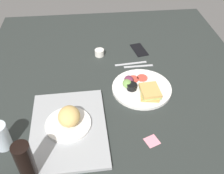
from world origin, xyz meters
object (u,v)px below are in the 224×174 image
Objects in this scene: espresso_cup at (99,53)px; soda_bottle at (25,162)px; fork at (138,66)px; cell_phone at (139,50)px; knife at (131,63)px; bread_plate_near at (69,120)px; drinking_glass at (1,136)px; serving_tray at (69,128)px; plate_with_salad at (141,88)px; sticky_note at (152,141)px.

soda_bottle is at bearing 158.06° from espresso_cup.
fork is 17.25cm from cell_phone.
cell_phone is (16.89, -3.49, 0.15)cm from fork.
cell_phone is at bearing -123.54° from knife.
drinking_glass reaches higher than bread_plate_near.
serving_tray is 4.30cm from bread_plate_near.
bread_plate_near is (1.23, -0.48, 4.09)cm from serving_tray.
plate_with_salad reaches higher than sticky_note.
fork is (49.08, -65.59, -5.91)cm from drinking_glass.
bread_plate_near is 3.61× the size of sticky_note.
sticky_note is at bearing -93.77° from drinking_glass.
knife is 1.32× the size of cell_phone.
espresso_cup is 0.33× the size of fork.
bread_plate_near is at bearing 46.06° from fork.
espresso_cup reaches higher than sticky_note.
knife is at bearing 3.86° from plate_with_salad.
drinking_glass is 0.68× the size of soda_bottle.
serving_tray is 2.65× the size of fork.
knife is (45.88, -35.14, -0.55)cm from serving_tray.
drinking_glass is (-6.20, 26.44, 5.36)cm from serving_tray.
serving_tray is 2.23× the size of bread_plate_near.
bread_plate_near reaches higher than espresso_cup.
bread_plate_near is at bearing -74.57° from drinking_glass.
espresso_cup is 1.00× the size of sticky_note.
espresso_cup is (56.45, -17.47, 1.20)cm from serving_tray.
soda_bottle is at bearing 130.76° from plate_with_salad.
serving_tray reaches higher than knife.
drinking_glass is 76.62cm from espresso_cup.
espresso_cup is 0.39× the size of cell_phone.
sticky_note is at bearing 84.97° from knife.
sticky_note is (-10.27, -35.33, -0.74)cm from serving_tray.
bread_plate_near is at bearing 162.90° from espresso_cup.
cell_phone is at bearing -102.74° from fork.
soda_bottle is at bearing 147.58° from bread_plate_near.
drinking_glass is 2.20× the size of sticky_note.
serving_tray reaches higher than cell_phone.
fork is (20.64, -2.40, -1.37)cm from plate_with_salad.
espresso_cup is (55.22, -16.99, -2.89)cm from bread_plate_near.
drinking_glass reaches higher than serving_tray.
plate_with_salad is 5.49× the size of espresso_cup.
cell_phone is at bearing -35.49° from serving_tray.
cell_phone is (81.18, -56.53, -8.72)cm from soda_bottle.
sticky_note is (-4.07, -61.77, -6.10)cm from drinking_glass.
bread_plate_near is at bearing -21.20° from serving_tray.
drinking_glass is 19.93cm from soda_bottle.
drinking_glass is at bearing 144.97° from espresso_cup.
knife reaches higher than sticky_note.
bread_plate_near is at bearing 132.30° from cell_phone.
fork is 3.04× the size of sticky_note.
bread_plate_near reaches higher than plate_with_salad.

